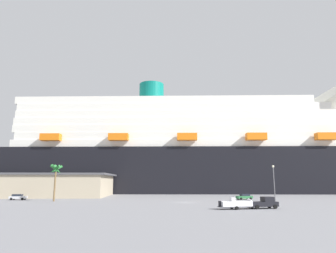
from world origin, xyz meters
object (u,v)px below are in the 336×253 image
Objects in this scene: cruise_ship at (213,154)px; small_boat_on_trailer at (239,204)px; street_lamp at (274,179)px; parked_car_green_wagon at (244,197)px; palm_tree at (56,171)px; parked_car_silver_sedan at (18,197)px; pickup_truck at (264,203)px.

cruise_ship is 79.68m from small_boat_on_trailer.
parked_car_green_wagon is at bearing 95.37° from street_lamp.
palm_tree reaches higher than parked_car_silver_sedan.
pickup_truck is at bearing -28.27° from parked_car_silver_sedan.
street_lamp reaches higher than small_boat_on_trailer.
parked_car_silver_sedan is (-52.68, 31.80, -0.13)m from small_boat_on_trailer.
cruise_ship is 29.20× the size of small_boat_on_trailer.
small_boat_on_trailer reaches higher than parked_car_green_wagon.
pickup_truck is 52.27m from palm_tree.
small_boat_on_trailer is 48.26m from palm_tree.
street_lamp is at bearing -14.05° from palm_tree.
cruise_ship reaches higher than pickup_truck.
palm_tree is at bearing -176.48° from parked_car_green_wagon.
small_boat_on_trailer reaches higher than parked_car_silver_sedan.
cruise_ship is at bearing 88.60° from street_lamp.
street_lamp reaches higher than parked_car_silver_sedan.
street_lamp is 1.98× the size of parked_car_silver_sedan.
street_lamp is 68.11m from parked_car_silver_sedan.
cruise_ship is 51.66m from parked_car_green_wagon.
pickup_truck is at bearing -123.48° from street_lamp.
parked_car_silver_sedan is at bearing 148.88° from small_boat_on_trailer.
street_lamp is at bearing 43.28° from small_boat_on_trailer.
pickup_truck is 0.71× the size of small_boat_on_trailer.
palm_tree is 52.05m from parked_car_green_wagon.
pickup_truck is 5.13m from small_boat_on_trailer.
cruise_ship reaches higher than small_boat_on_trailer.
parked_car_green_wagon is at bearing 78.49° from pickup_truck.
small_boat_on_trailer is 61.53m from parked_car_silver_sedan.
palm_tree is at bearing 148.86° from small_boat_on_trailer.
pickup_truck is 65.57m from parked_car_silver_sedan.
parked_car_silver_sedan is at bearing 176.46° from parked_car_green_wagon.
cruise_ship is 81.87m from parked_car_silver_sedan.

